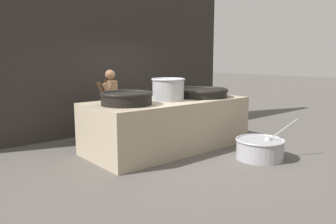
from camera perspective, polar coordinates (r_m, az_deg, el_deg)
ground_plane at (r=7.14m, az=-0.00°, el=-6.23°), size 60.00×60.00×0.00m
back_wall at (r=8.78m, az=-10.02°, el=10.90°), size 7.69×0.24×4.35m
hearth_platform at (r=7.02m, az=-0.00°, el=-2.11°), size 3.50×1.59×1.05m
giant_wok_near at (r=6.22m, az=-7.23°, el=2.48°), size 1.00×1.00×0.25m
giant_wok_far at (r=7.50m, az=5.70°, el=3.45°), size 1.24×1.24×0.20m
stock_pot at (r=6.83m, az=0.04°, el=4.07°), size 0.70×0.70×0.46m
cook at (r=7.61m, az=-9.97°, el=1.53°), size 0.45×0.65×1.66m
prep_bowl_vegetables at (r=6.56m, az=15.72°, el=-6.02°), size 1.10×0.93×0.77m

